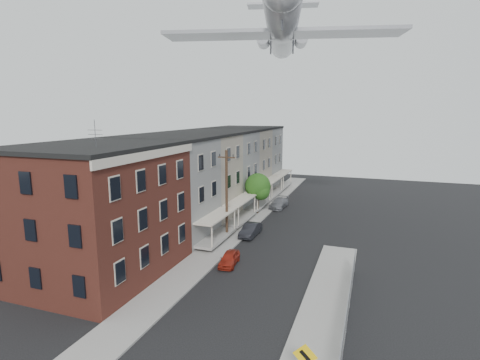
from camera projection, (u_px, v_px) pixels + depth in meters
The scene contains 18 objects.
ground at pixel (200, 359), 19.43m from camera, with size 120.00×120.00×0.00m, color black.
sidewalk_left at pixel (247, 222), 43.48m from camera, with size 3.00×62.00×0.12m, color gray.
sidewalk_right at pixel (322, 318), 23.16m from camera, with size 3.00×26.00×0.12m, color gray.
curb_left at pixel (259, 223), 43.00m from camera, with size 0.15×62.00×0.14m, color gray.
curb_right at pixel (299, 314), 23.64m from camera, with size 0.15×26.00×0.14m, color gray.
corner_building at pixel (98, 210), 28.96m from camera, with size 10.31×12.30×12.15m.
row_house_a at pixel (163, 188), 37.76m from camera, with size 11.98×7.00×10.30m.
row_house_b at pixel (194, 177), 44.25m from camera, with size 11.98×7.00×10.30m.
row_house_c at pixel (217, 168), 50.73m from camera, with size 11.98×7.00×10.30m.
row_house_d at pixel (235, 162), 57.22m from camera, with size 11.98×7.00×10.30m.
row_house_e at pixel (249, 157), 63.71m from camera, with size 11.98×7.00×10.30m.
chainlink_fence at pixel (347, 317), 21.57m from camera, with size 0.06×18.06×1.90m.
utility_pole at pixel (227, 194), 37.13m from camera, with size 1.80×0.26×9.00m.
street_tree at pixel (259, 187), 46.43m from camera, with size 3.22×3.20×5.20m.
car_near at pixel (229, 259), 31.34m from camera, with size 1.30×3.24×1.10m, color maroon.
car_mid at pixel (251, 230), 38.69m from camera, with size 1.38×3.95×1.30m, color black.
car_far at pixel (279, 203), 50.06m from camera, with size 1.77×4.36×1.27m, color slate.
airplane at pixel (282, 28), 41.19m from camera, with size 25.21×28.82×8.29m.
Camera 1 is at (7.84, -15.73, 12.64)m, focal length 28.00 mm.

